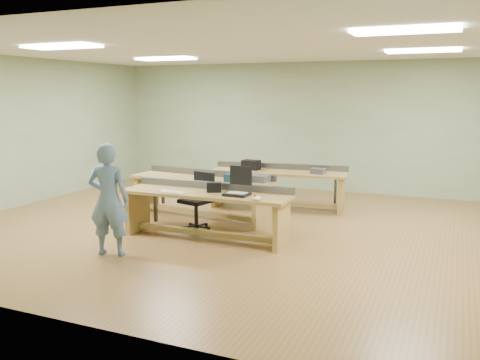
{
  "coord_description": "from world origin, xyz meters",
  "views": [
    {
      "loc": [
        3.13,
        -7.72,
        2.27
      ],
      "look_at": [
        0.07,
        -0.6,
        0.95
      ],
      "focal_mm": 38.0,
      "sensor_mm": 36.0,
      "label": 1
    }
  ],
  "objects_px": {
    "laptop_base": "(237,194)",
    "parts_bin_teal": "(237,178)",
    "task_chair": "(198,209)",
    "mug": "(208,176)",
    "workbench_back": "(278,181)",
    "drinks_can": "(202,175)",
    "workbench_front": "(206,204)",
    "person": "(109,199)",
    "parts_bin_grey": "(258,178)",
    "workbench_mid": "(202,188)",
    "camera_bag": "(214,187)"
  },
  "relations": [
    {
      "from": "workbench_front",
      "to": "parts_bin_teal",
      "type": "distance_m",
      "value": 1.1
    },
    {
      "from": "task_chair",
      "to": "parts_bin_teal",
      "type": "xyz_separation_m",
      "value": [
        0.46,
        0.61,
        0.47
      ]
    },
    {
      "from": "camera_bag",
      "to": "parts_bin_grey",
      "type": "relative_size",
      "value": 0.55
    },
    {
      "from": "parts_bin_teal",
      "to": "parts_bin_grey",
      "type": "distance_m",
      "value": 0.36
    },
    {
      "from": "workbench_mid",
      "to": "camera_bag",
      "type": "relative_size",
      "value": 12.37
    },
    {
      "from": "parts_bin_grey",
      "to": "drinks_can",
      "type": "height_order",
      "value": "parts_bin_grey"
    },
    {
      "from": "workbench_mid",
      "to": "mug",
      "type": "distance_m",
      "value": 0.33
    },
    {
      "from": "laptop_base",
      "to": "camera_bag",
      "type": "distance_m",
      "value": 0.46
    },
    {
      "from": "workbench_mid",
      "to": "drinks_can",
      "type": "relative_size",
      "value": 25.34
    },
    {
      "from": "parts_bin_teal",
      "to": "parts_bin_grey",
      "type": "relative_size",
      "value": 0.94
    },
    {
      "from": "workbench_back",
      "to": "parts_bin_grey",
      "type": "xyz_separation_m",
      "value": [
        0.07,
        -1.28,
        0.25
      ]
    },
    {
      "from": "workbench_front",
      "to": "workbench_back",
      "type": "height_order",
      "value": "same"
    },
    {
      "from": "parts_bin_teal",
      "to": "drinks_can",
      "type": "distance_m",
      "value": 0.74
    },
    {
      "from": "workbench_front",
      "to": "workbench_mid",
      "type": "relative_size",
      "value": 0.98
    },
    {
      "from": "parts_bin_teal",
      "to": "workbench_mid",
      "type": "bearing_deg",
      "value": 172.01
    },
    {
      "from": "task_chair",
      "to": "mug",
      "type": "relative_size",
      "value": 7.0
    },
    {
      "from": "workbench_mid",
      "to": "task_chair",
      "type": "distance_m",
      "value": 0.8
    },
    {
      "from": "workbench_mid",
      "to": "parts_bin_grey",
      "type": "distance_m",
      "value": 1.12
    },
    {
      "from": "workbench_front",
      "to": "workbench_back",
      "type": "bearing_deg",
      "value": 81.59
    },
    {
      "from": "laptop_base",
      "to": "parts_bin_teal",
      "type": "height_order",
      "value": "parts_bin_teal"
    },
    {
      "from": "parts_bin_teal",
      "to": "laptop_base",
      "type": "bearing_deg",
      "value": -66.71
    },
    {
      "from": "workbench_mid",
      "to": "task_chair",
      "type": "xyz_separation_m",
      "value": [
        0.3,
        -0.71,
        -0.2
      ]
    },
    {
      "from": "task_chair",
      "to": "mug",
      "type": "height_order",
      "value": "task_chair"
    },
    {
      "from": "person",
      "to": "camera_bag",
      "type": "xyz_separation_m",
      "value": [
        1.0,
        1.32,
        0.03
      ]
    },
    {
      "from": "parts_bin_teal",
      "to": "parts_bin_grey",
      "type": "bearing_deg",
      "value": 25.8
    },
    {
      "from": "parts_bin_grey",
      "to": "mug",
      "type": "bearing_deg",
      "value": -169.53
    },
    {
      "from": "person",
      "to": "task_chair",
      "type": "bearing_deg",
      "value": -120.88
    },
    {
      "from": "mug",
      "to": "workbench_front",
      "type": "bearing_deg",
      "value": -64.2
    },
    {
      "from": "workbench_front",
      "to": "parts_bin_grey",
      "type": "distance_m",
      "value": 1.31
    },
    {
      "from": "mug",
      "to": "laptop_base",
      "type": "bearing_deg",
      "value": -46.61
    },
    {
      "from": "workbench_mid",
      "to": "task_chair",
      "type": "relative_size",
      "value": 2.91
    },
    {
      "from": "drinks_can",
      "to": "parts_bin_grey",
      "type": "bearing_deg",
      "value": 4.29
    },
    {
      "from": "workbench_front",
      "to": "person",
      "type": "bearing_deg",
      "value": -125.73
    },
    {
      "from": "mug",
      "to": "drinks_can",
      "type": "height_order",
      "value": "drinks_can"
    },
    {
      "from": "workbench_front",
      "to": "laptop_base",
      "type": "bearing_deg",
      "value": -8.37
    },
    {
      "from": "laptop_base",
      "to": "camera_bag",
      "type": "bearing_deg",
      "value": 167.54
    },
    {
      "from": "laptop_base",
      "to": "parts_bin_teal",
      "type": "relative_size",
      "value": 0.94
    },
    {
      "from": "workbench_front",
      "to": "mug",
      "type": "xyz_separation_m",
      "value": [
        -0.51,
        1.06,
        0.25
      ]
    },
    {
      "from": "person",
      "to": "camera_bag",
      "type": "relative_size",
      "value": 7.14
    },
    {
      "from": "parts_bin_grey",
      "to": "workbench_front",
      "type": "bearing_deg",
      "value": -107.81
    },
    {
      "from": "workbench_mid",
      "to": "parts_bin_grey",
      "type": "bearing_deg",
      "value": 8.41
    },
    {
      "from": "workbench_back",
      "to": "laptop_base",
      "type": "height_order",
      "value": "workbench_back"
    },
    {
      "from": "task_chair",
      "to": "parts_bin_teal",
      "type": "relative_size",
      "value": 2.47
    },
    {
      "from": "parts_bin_grey",
      "to": "mug",
      "type": "relative_size",
      "value": 3.02
    },
    {
      "from": "workbench_back",
      "to": "drinks_can",
      "type": "distance_m",
      "value": 1.7
    },
    {
      "from": "workbench_back",
      "to": "person",
      "type": "bearing_deg",
      "value": -114.53
    },
    {
      "from": "workbench_mid",
      "to": "person",
      "type": "xyz_separation_m",
      "value": [
        -0.19,
        -2.45,
        0.25
      ]
    },
    {
      "from": "workbench_front",
      "to": "camera_bag",
      "type": "height_order",
      "value": "camera_bag"
    },
    {
      "from": "workbench_back",
      "to": "camera_bag",
      "type": "relative_size",
      "value": 12.37
    },
    {
      "from": "workbench_back",
      "to": "person",
      "type": "distance_m",
      "value": 3.98
    }
  ]
}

